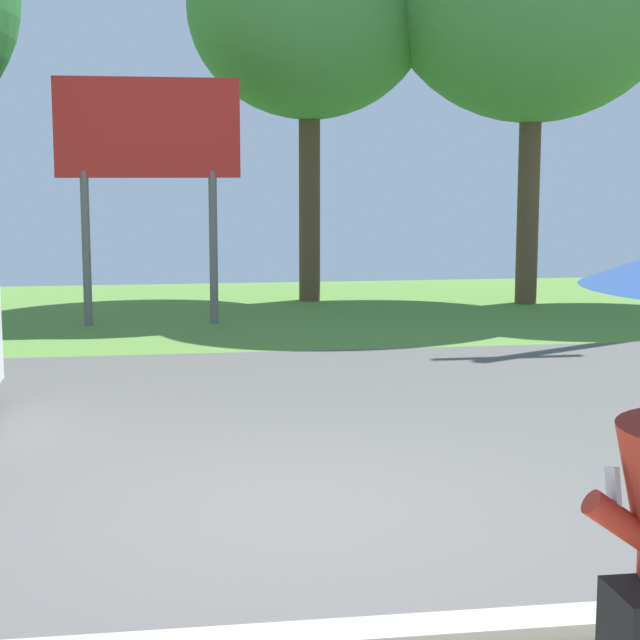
% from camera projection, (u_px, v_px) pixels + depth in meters
% --- Properties ---
extents(ground_plane, '(40.00, 22.00, 0.20)m').
position_uv_depth(ground_plane, '(241.00, 414.00, 9.57)').
color(ground_plane, '#565451').
extents(roadside_billboard, '(2.60, 0.12, 3.50)m').
position_uv_depth(roadside_billboard, '(148.00, 146.00, 14.56)').
color(roadside_billboard, slate).
rests_on(roadside_billboard, ground_plane).
extents(tree_left_far, '(4.05, 4.05, 6.73)m').
position_uv_depth(tree_left_far, '(309.00, 8.00, 17.01)').
color(tree_left_far, brown).
rests_on(tree_left_far, ground_plane).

